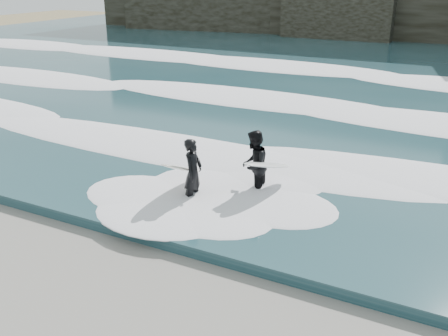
{
  "coord_description": "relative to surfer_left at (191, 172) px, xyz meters",
  "views": [
    {
      "loc": [
        4.28,
        -5.34,
        6.07
      ],
      "look_at": [
        -1.55,
        6.07,
        1.0
      ],
      "focal_mm": 40.0,
      "sensor_mm": 36.0,
      "label": 1
    }
  ],
  "objects": [
    {
      "name": "foam_near",
      "position": [
        2.26,
        3.53,
        -0.57
      ],
      "size": [
        60.0,
        3.2,
        0.2
      ],
      "primitive_type": "ellipsoid",
      "color": "white",
      "rests_on": "sea"
    },
    {
      "name": "surfer_left",
      "position": [
        0.0,
        0.0,
        0.0
      ],
      "size": [
        0.99,
        1.97,
        1.92
      ],
      "color": "black",
      "rests_on": "ground"
    },
    {
      "name": "sea",
      "position": [
        2.26,
        23.53,
        -0.82
      ],
      "size": [
        90.0,
        52.0,
        0.3
      ],
      "primitive_type": "cube",
      "color": "#21424A",
      "rests_on": "ground"
    },
    {
      "name": "foam_far",
      "position": [
        2.26,
        19.53,
        -0.52
      ],
      "size": [
        60.0,
        4.8,
        0.3
      ],
      "primitive_type": "ellipsoid",
      "color": "white",
      "rests_on": "sea"
    },
    {
      "name": "foam_mid",
      "position": [
        2.26,
        10.53,
        -0.55
      ],
      "size": [
        60.0,
        4.0,
        0.24
      ],
      "primitive_type": "ellipsoid",
      "color": "white",
      "rests_on": "sea"
    },
    {
      "name": "surfer_right",
      "position": [
        1.37,
        1.2,
        0.03
      ],
      "size": [
        1.4,
        2.11,
        1.99
      ],
      "color": "black",
      "rests_on": "ground"
    }
  ]
}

